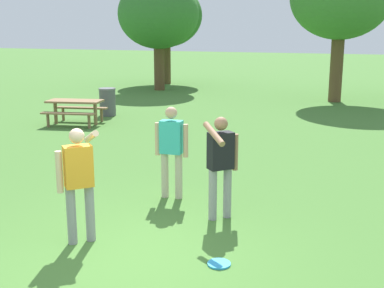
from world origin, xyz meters
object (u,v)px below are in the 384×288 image
Objects in this scene: tree_tall_left at (165,16)px; tree_broad_center at (158,15)px; picnic_table_near at (75,107)px; person_bystander at (172,146)px; frisbee at (219,264)px; trash_can_further_along at (108,102)px; person_catcher at (79,176)px; person_thrower at (221,160)px.

tree_broad_center is (0.93, -2.82, -0.01)m from tree_tall_left.
tree_broad_center reaches higher than picnic_table_near.
tree_tall_left is (-8.18, 17.53, 2.72)m from person_bystander.
tree_tall_left reaches higher than tree_broad_center.
person_bystander reaches higher than frisbee.
trash_can_further_along is (-7.29, 9.34, 0.47)m from frisbee.
person_catcher reaches higher than picnic_table_near.
frisbee is 0.15× the size of picnic_table_near.
person_bystander is 0.30× the size of tree_tall_left.
person_bystander is 16.62m from tree_broad_center.
person_thrower is 1.71× the size of trash_can_further_along.
person_catcher is 10.76m from trash_can_further_along.
trash_can_further_along is at bearing 127.97° from frisbee.
person_catcher is 18.45m from tree_broad_center.
frisbee is at bearing 1.11° from person_catcher.
tree_broad_center is (-7.25, 14.71, 2.71)m from person_bystander.
frisbee is (0.50, -1.53, -0.95)m from person_thrower.
person_catcher is at bearing -134.50° from person_thrower.
tree_tall_left reaches higher than person_catcher.
tree_tall_left is 1.01× the size of tree_broad_center.
person_bystander is 9.14m from trash_can_further_along.
person_catcher is 2.25m from frisbee.
trash_can_further_along is 11.13m from tree_tall_left.
frisbee is 22.31m from tree_tall_left.
picnic_table_near is 9.98m from tree_broad_center.
picnic_table_near is at bearing -80.82° from tree_broad_center.
picnic_table_near is at bearing 125.16° from person_catcher.
person_catcher and person_bystander have the same top height.
person_catcher is 9.25m from picnic_table_near.
person_thrower is at bearing -62.88° from tree_tall_left.
tree_broad_center reaches higher than frisbee.
picnic_table_near is at bearing 134.42° from frisbee.
person_bystander is 0.83× the size of picnic_table_near.
person_catcher is 1.71× the size of trash_can_further_along.
picnic_table_near is (-5.74, 5.34, -0.38)m from person_bystander.
tree_broad_center is at bearing 99.18° from picnic_table_near.
person_thrower reaches higher than trash_can_further_along.
tree_tall_left reaches higher than trash_can_further_along.
person_thrower is at bearing -61.38° from tree_broad_center.
picnic_table_near is 2.06× the size of trash_can_further_along.
person_thrower is 10.36m from trash_can_further_along.
frisbee is at bearing -53.13° from person_bystander.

